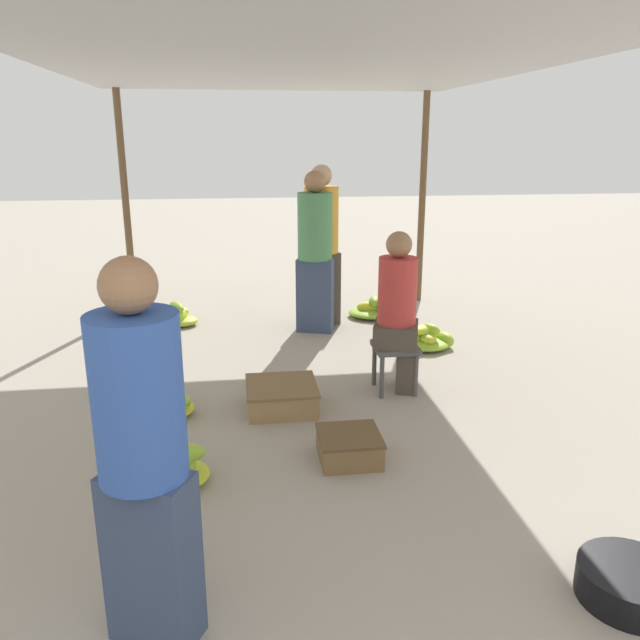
# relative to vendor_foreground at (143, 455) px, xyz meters

# --- Properties ---
(canopy_post_back_left) EXTENTS (0.08, 0.08, 2.48)m
(canopy_post_back_left) POSITION_rel_vendor_foreground_xyz_m (-0.85, 5.18, 0.42)
(canopy_post_back_left) COLOR brown
(canopy_post_back_left) RESTS_ON ground
(canopy_post_back_right) EXTENTS (0.08, 0.08, 2.48)m
(canopy_post_back_right) POSITION_rel_vendor_foreground_xyz_m (2.60, 5.18, 0.42)
(canopy_post_back_right) COLOR brown
(canopy_post_back_right) RESTS_ON ground
(canopy_tarp) EXTENTS (3.85, 6.18, 0.04)m
(canopy_tarp) POSITION_rel_vendor_foreground_xyz_m (0.88, 2.29, 1.68)
(canopy_tarp) COLOR #B2B2B7
(canopy_tarp) RESTS_ON canopy_post_front_left
(vendor_foreground) EXTENTS (0.45, 0.45, 1.58)m
(vendor_foreground) POSITION_rel_vendor_foreground_xyz_m (0.00, 0.00, 0.00)
(vendor_foreground) COLOR #384766
(vendor_foreground) RESTS_ON ground
(stool) EXTENTS (0.34, 0.34, 0.39)m
(stool) POSITION_rel_vendor_foreground_xyz_m (1.59, 2.38, -0.51)
(stool) COLOR #4C4C4C
(stool) RESTS_ON ground
(vendor_seated) EXTENTS (0.42, 0.42, 1.29)m
(vendor_seated) POSITION_rel_vendor_foreground_xyz_m (1.61, 2.39, -0.15)
(vendor_seated) COLOR #4C4238
(vendor_seated) RESTS_ON ground
(basin_black) EXTENTS (0.46, 0.46, 0.15)m
(basin_black) POSITION_rel_vendor_foreground_xyz_m (2.04, -0.07, -0.74)
(basin_black) COLOR black
(basin_black) RESTS_ON ground
(banana_pile_left_0) EXTENTS (0.48, 0.52, 0.24)m
(banana_pile_left_0) POSITION_rel_vendor_foreground_xyz_m (-0.20, 2.16, -0.73)
(banana_pile_left_0) COLOR #A9C82E
(banana_pile_left_0) RESTS_ON ground
(banana_pile_left_1) EXTENTS (0.47, 0.52, 0.27)m
(banana_pile_left_1) POSITION_rel_vendor_foreground_xyz_m (-0.06, 1.20, -0.72)
(banana_pile_left_1) COLOR #97C131
(banana_pile_left_1) RESTS_ON ground
(banana_pile_left_2) EXTENTS (0.42, 0.47, 0.25)m
(banana_pile_left_2) POSITION_rel_vendor_foreground_xyz_m (-0.29, 4.45, -0.72)
(banana_pile_left_2) COLOR #ACC92D
(banana_pile_left_2) RESTS_ON ground
(banana_pile_right_0) EXTENTS (0.59, 0.51, 0.26)m
(banana_pile_right_0) POSITION_rel_vendor_foreground_xyz_m (1.91, 4.50, -0.73)
(banana_pile_right_0) COLOR #78B437
(banana_pile_right_0) RESTS_ON ground
(banana_pile_right_1) EXTENTS (0.55, 0.42, 0.24)m
(banana_pile_right_1) POSITION_rel_vendor_foreground_xyz_m (2.16, 3.36, -0.73)
(banana_pile_right_1) COLOR #74B337
(banana_pile_right_1) RESTS_ON ground
(crate_near) EXTENTS (0.39, 0.39, 0.18)m
(crate_near) POSITION_rel_vendor_foreground_xyz_m (1.03, 1.32, -0.73)
(crate_near) COLOR brown
(crate_near) RESTS_ON ground
(crate_mid) EXTENTS (0.53, 0.53, 0.19)m
(crate_mid) POSITION_rel_vendor_foreground_xyz_m (0.67, 2.15, -0.72)
(crate_mid) COLOR #9E7A4C
(crate_mid) RESTS_ON ground
(shopper_walking_mid) EXTENTS (0.42, 0.42, 1.70)m
(shopper_walking_mid) POSITION_rel_vendor_foreground_xyz_m (1.26, 4.32, 0.06)
(shopper_walking_mid) COLOR #4C4238
(shopper_walking_mid) RESTS_ON ground
(shopper_walking_far) EXTENTS (0.44, 0.44, 1.65)m
(shopper_walking_far) POSITION_rel_vendor_foreground_xyz_m (1.16, 4.07, 0.04)
(shopper_walking_far) COLOR #384766
(shopper_walking_far) RESTS_ON ground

